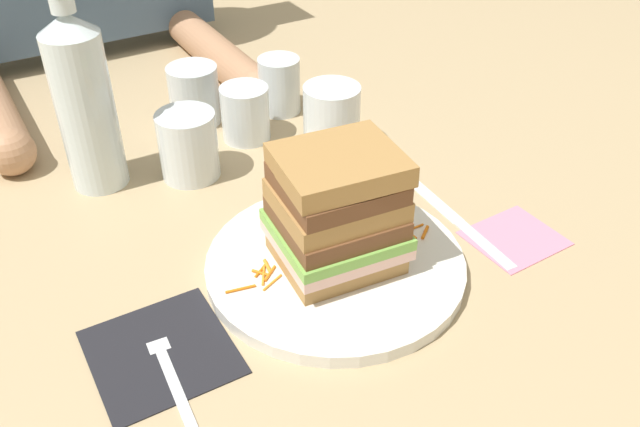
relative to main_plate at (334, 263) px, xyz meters
The scene contains 26 objects.
ground_plane 0.01m from the main_plate, 14.41° to the right, with size 3.00×3.00×0.00m, color tan.
main_plate is the anchor object (origin of this frame).
sandwich 0.07m from the main_plate, ahead, with size 0.13×0.13×0.13m.
carrot_shred_0 0.08m from the main_plate, 164.29° to the left, with size 0.00×0.00×0.02m, color orange.
carrot_shred_1 0.11m from the main_plate, behind, with size 0.00×0.00×0.03m, color orange.
carrot_shred_2 0.08m from the main_plate, behind, with size 0.00×0.00×0.03m, color orange.
carrot_shred_3 0.07m from the main_plate, 162.14° to the left, with size 0.00×0.00×0.02m, color orange.
carrot_shred_4 0.08m from the main_plate, behind, with size 0.00×0.00×0.03m, color orange.
carrot_shred_5 0.08m from the main_plate, 167.97° to the left, with size 0.00×0.00×0.02m, color orange.
carrot_shred_6 0.07m from the main_plate, behind, with size 0.00×0.00×0.02m, color orange.
carrot_shred_7 0.09m from the main_plate, ahead, with size 0.00×0.00×0.02m, color orange.
carrot_shred_8 0.09m from the main_plate, ahead, with size 0.00×0.00×0.03m, color orange.
carrot_shred_9 0.11m from the main_plate, ahead, with size 0.00×0.00×0.02m, color orange.
carrot_shred_10 0.11m from the main_plate, ahead, with size 0.00×0.00×0.02m, color orange.
carrot_shred_11 0.07m from the main_plate, ahead, with size 0.00×0.00×0.03m, color orange.
carrot_shred_12 0.08m from the main_plate, ahead, with size 0.00×0.00×0.03m, color orange.
napkin_dark 0.20m from the main_plate, behind, with size 0.13×0.13×0.00m, color black.
fork 0.21m from the main_plate, 168.43° to the right, with size 0.03×0.17×0.00m.
knife 0.17m from the main_plate, ahead, with size 0.03×0.20×0.00m.
juice_glass 0.26m from the main_plate, 59.31° to the left, with size 0.08×0.08×0.09m.
water_bottle 0.36m from the main_plate, 119.32° to the left, with size 0.07×0.07×0.26m.
empty_tumbler_0 0.31m from the main_plate, 82.09° to the left, with size 0.07×0.07×0.08m, color silver.
empty_tumbler_1 0.39m from the main_plate, 89.93° to the left, with size 0.07×0.07×0.08m, color silver.
empty_tumbler_2 0.26m from the main_plate, 103.57° to the left, with size 0.07×0.07×0.09m, color silver.
empty_tumbler_3 0.37m from the main_plate, 71.03° to the left, with size 0.06×0.06×0.08m, color silver.
napkin_pink 0.21m from the main_plate, 16.44° to the right, with size 0.10×0.09×0.00m, color pink.
Camera 1 is at (-0.30, -0.47, 0.48)m, focal length 38.24 mm.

